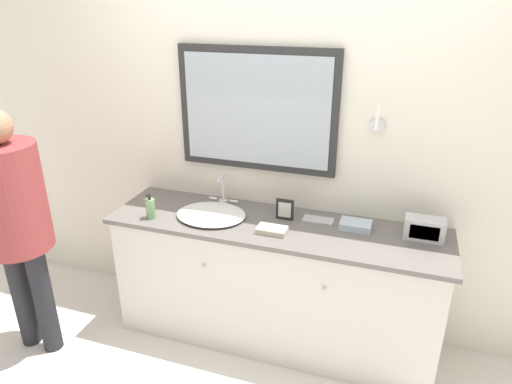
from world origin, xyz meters
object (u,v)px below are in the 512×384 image
picture_frame (285,210)px  person (13,211)px  appliance_box (424,229)px  soap_bottle (150,208)px  sink_basin (212,213)px

picture_frame → person: (-1.49, -0.65, 0.06)m
appliance_box → soap_bottle: bearing=-170.8°
sink_basin → appliance_box: sink_basin is taller
soap_bottle → person: person is taller
appliance_box → picture_frame: 0.83m
person → picture_frame: bearing=23.7°
soap_bottle → appliance_box: size_ratio=0.76×
soap_bottle → person: size_ratio=0.11×
sink_basin → picture_frame: (0.46, 0.10, 0.05)m
sink_basin → picture_frame: bearing=12.8°
appliance_box → person: (-2.32, -0.67, 0.06)m
sink_basin → appliance_box: size_ratio=2.00×
sink_basin → soap_bottle: (-0.36, -0.14, 0.05)m
sink_basin → person: (-1.04, -0.55, 0.11)m
soap_bottle → appliance_box: soap_bottle is taller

